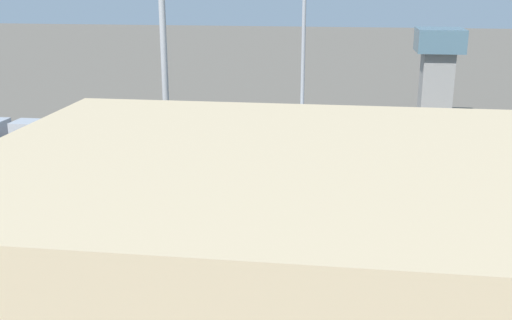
# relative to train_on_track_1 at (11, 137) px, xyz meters

# --- Properties ---
(ground_plane) EXTENTS (400.00, 400.00, 0.00)m
(ground_plane) POSITION_rel_train_on_track_1_xyz_m (-33.34, 7.50, -1.98)
(ground_plane) COLOR #60594F
(track_bed_0) EXTENTS (140.00, 2.80, 0.12)m
(track_bed_0) POSITION_rel_train_on_track_1_xyz_m (-33.34, -5.00, -1.92)
(track_bed_0) COLOR #4C443D
(track_bed_0) RESTS_ON ground_plane
(track_bed_1) EXTENTS (140.00, 2.80, 0.12)m
(track_bed_1) POSITION_rel_train_on_track_1_xyz_m (-33.34, 0.00, -1.92)
(track_bed_1) COLOR #3D3833
(track_bed_1) RESTS_ON ground_plane
(track_bed_2) EXTENTS (140.00, 2.80, 0.12)m
(track_bed_2) POSITION_rel_train_on_track_1_xyz_m (-33.34, 5.00, -1.92)
(track_bed_2) COLOR #4C443D
(track_bed_2) RESTS_ON ground_plane
(track_bed_3) EXTENTS (140.00, 2.80, 0.12)m
(track_bed_3) POSITION_rel_train_on_track_1_xyz_m (-33.34, 10.00, -1.92)
(track_bed_3) COLOR #3D3833
(track_bed_3) RESTS_ON ground_plane
(track_bed_4) EXTENTS (140.00, 2.80, 0.12)m
(track_bed_4) POSITION_rel_train_on_track_1_xyz_m (-33.34, 15.00, -1.92)
(track_bed_4) COLOR #3D3833
(track_bed_4) RESTS_ON ground_plane
(track_bed_5) EXTENTS (140.00, 2.80, 0.12)m
(track_bed_5) POSITION_rel_train_on_track_1_xyz_m (-33.34, 20.00, -1.92)
(track_bed_5) COLOR #4C443D
(track_bed_5) RESTS_ON ground_plane
(train_on_track_1) EXTENTS (47.20, 3.06, 3.80)m
(train_on_track_1) POSITION_rel_train_on_track_1_xyz_m (0.00, 0.00, 0.00)
(train_on_track_1) COLOR #A8AAB2
(train_on_track_1) RESTS_ON ground_plane
(train_on_track_0) EXTENTS (66.40, 3.06, 4.40)m
(train_on_track_0) POSITION_rel_train_on_track_1_xyz_m (-48.74, -5.00, 0.11)
(train_on_track_0) COLOR #1E6B9E
(train_on_track_0) RESTS_ON ground_plane
(light_mast_2) EXTENTS (2.80, 0.70, 26.19)m
(light_mast_2) POSITION_rel_train_on_track_1_xyz_m (-32.45, -7.50, 14.79)
(light_mast_2) COLOR #9EA0A5
(light_mast_2) RESTS_ON ground_plane
(control_tower) EXTENTS (6.00, 6.00, 13.02)m
(control_tower) POSITION_rel_train_on_track_1_xyz_m (-49.35, -20.63, 5.64)
(control_tower) COLOR gray
(control_tower) RESTS_ON ground_plane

